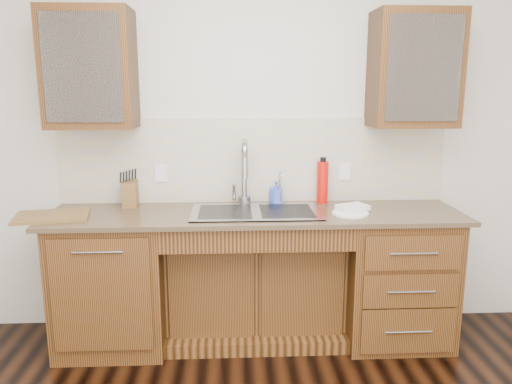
{
  "coord_description": "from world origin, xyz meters",
  "views": [
    {
      "loc": [
        -0.15,
        -1.73,
        1.72
      ],
      "look_at": [
        0.0,
        1.4,
        1.05
      ],
      "focal_mm": 35.0,
      "sensor_mm": 36.0,
      "label": 1
    }
  ],
  "objects_px": {
    "plate": "(350,213)",
    "cutting_board": "(52,216)",
    "soap_bottle": "(276,192)",
    "water_bottle": "(323,182)",
    "knife_block": "(130,194)"
  },
  "relations": [
    {
      "from": "plate",
      "to": "cutting_board",
      "type": "xyz_separation_m",
      "value": [
        -1.89,
        0.01,
        0.0
      ]
    },
    {
      "from": "soap_bottle",
      "to": "plate",
      "type": "xyz_separation_m",
      "value": [
        0.45,
        -0.33,
        -0.07
      ]
    },
    {
      "from": "water_bottle",
      "to": "cutting_board",
      "type": "distance_m",
      "value": 1.8
    },
    {
      "from": "soap_bottle",
      "to": "plate",
      "type": "height_order",
      "value": "soap_bottle"
    },
    {
      "from": "soap_bottle",
      "to": "knife_block",
      "type": "distance_m",
      "value": 1.01
    },
    {
      "from": "knife_block",
      "to": "cutting_board",
      "type": "distance_m",
      "value": 0.53
    },
    {
      "from": "soap_bottle",
      "to": "plate",
      "type": "distance_m",
      "value": 0.57
    },
    {
      "from": "plate",
      "to": "knife_block",
      "type": "xyz_separation_m",
      "value": [
        -1.46,
        0.3,
        0.08
      ]
    },
    {
      "from": "plate",
      "to": "knife_block",
      "type": "bearing_deg",
      "value": 168.37
    },
    {
      "from": "water_bottle",
      "to": "cutting_board",
      "type": "relative_size",
      "value": 0.66
    },
    {
      "from": "soap_bottle",
      "to": "knife_block",
      "type": "height_order",
      "value": "knife_block"
    },
    {
      "from": "water_bottle",
      "to": "cutting_board",
      "type": "height_order",
      "value": "water_bottle"
    },
    {
      "from": "cutting_board",
      "to": "water_bottle",
      "type": "bearing_deg",
      "value": 10.47
    },
    {
      "from": "knife_block",
      "to": "cutting_board",
      "type": "height_order",
      "value": "knife_block"
    },
    {
      "from": "water_bottle",
      "to": "plate",
      "type": "bearing_deg",
      "value": -69.96
    }
  ]
}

